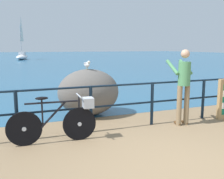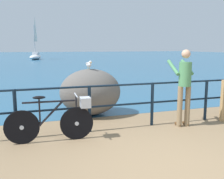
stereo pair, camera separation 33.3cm
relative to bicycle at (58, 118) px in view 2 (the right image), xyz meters
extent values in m
cube|color=#846B4C|center=(1.48, 18.27, -0.51)|extent=(120.00, 120.00, 0.10)
cube|color=#285B7F|center=(1.48, 46.43, -0.46)|extent=(120.00, 90.00, 0.01)
cylinder|color=black|center=(-0.78, 0.36, 0.05)|extent=(0.07, 0.07, 1.02)
cylinder|color=black|center=(0.73, 0.36, 0.05)|extent=(0.07, 0.07, 1.02)
cylinder|color=black|center=(2.23, 0.36, 0.05)|extent=(0.07, 0.07, 1.02)
cylinder|color=black|center=(3.74, 0.36, 0.05)|extent=(0.07, 0.07, 1.02)
cylinder|color=black|center=(1.48, 0.36, 0.54)|extent=(7.53, 0.04, 0.04)
cylinder|color=black|center=(1.48, 0.36, 0.09)|extent=(7.53, 0.04, 0.04)
cylinder|color=black|center=(-0.67, 0.04, -0.13)|extent=(0.66, 0.08, 0.66)
cylinder|color=#B7BCC6|center=(-0.67, 0.04, -0.13)|extent=(0.08, 0.06, 0.08)
cylinder|color=black|center=(0.37, -0.02, -0.13)|extent=(0.66, 0.08, 0.66)
cylinder|color=#B7BCC6|center=(0.37, -0.02, -0.13)|extent=(0.08, 0.06, 0.08)
cylinder|color=black|center=(-0.15, 0.01, 0.34)|extent=(0.99, 0.10, 0.04)
cylinder|color=black|center=(-0.12, 0.01, 0.10)|extent=(0.50, 0.07, 0.50)
cylinder|color=black|center=(-0.33, 0.02, 0.13)|extent=(0.03, 0.03, 0.53)
ellipsoid|color=black|center=(-0.33, 0.02, 0.43)|extent=(0.25, 0.12, 0.06)
cylinder|color=black|center=(0.37, -0.02, 0.15)|extent=(0.03, 0.03, 0.57)
cylinder|color=#B7BCC6|center=(0.37, -0.02, 0.44)|extent=(0.06, 0.48, 0.03)
cube|color=#B7BCC6|center=(0.55, -0.04, 0.29)|extent=(0.22, 0.25, 0.20)
cylinder|color=#8C7251|center=(2.79, 0.07, 0.01)|extent=(0.12, 0.12, 0.95)
ellipsoid|color=#513319|center=(2.80, 0.13, -0.42)|extent=(0.12, 0.27, 0.08)
cylinder|color=#8C7251|center=(2.99, 0.05, 0.01)|extent=(0.12, 0.12, 0.95)
ellipsoid|color=#513319|center=(2.99, 0.11, -0.42)|extent=(0.12, 0.27, 0.08)
cylinder|color=#4C8C59|center=(2.89, 0.06, 0.76)|extent=(0.28, 0.28, 0.55)
sphere|color=tan|center=(2.89, 0.06, 1.22)|extent=(0.20, 0.20, 0.20)
cylinder|color=#4C8C59|center=(2.73, 0.31, 0.90)|extent=(0.11, 0.52, 0.34)
cylinder|color=#4C8C59|center=(3.09, 0.29, 0.90)|extent=(0.11, 0.52, 0.34)
ellipsoid|color=#605B56|center=(1.09, 1.77, 0.16)|extent=(1.66, 1.35, 1.25)
cylinder|color=gold|center=(1.06, 1.73, 0.82)|extent=(0.01, 0.01, 0.06)
cylinder|color=gold|center=(1.02, 1.72, 0.82)|extent=(0.01, 0.01, 0.06)
ellipsoid|color=white|center=(1.04, 1.73, 0.91)|extent=(0.15, 0.27, 0.13)
ellipsoid|color=#9E9EA3|center=(1.04, 1.75, 0.94)|extent=(0.16, 0.26, 0.06)
sphere|color=white|center=(1.06, 1.61, 0.98)|extent=(0.08, 0.08, 0.08)
cone|color=gold|center=(1.07, 1.56, 0.98)|extent=(0.03, 0.05, 0.02)
ellipsoid|color=white|center=(0.79, 34.58, -0.11)|extent=(2.39, 4.59, 0.70)
cube|color=silver|center=(0.87, 34.87, 0.42)|extent=(1.11, 1.46, 0.36)
cylinder|color=#B2B2B7|center=(0.74, 34.38, 2.34)|extent=(0.10, 0.10, 4.20)
pyramid|color=white|center=(0.93, 35.11, 3.92)|extent=(0.47, 1.56, 3.57)
camera|label=1|loc=(-0.84, -4.86, 1.37)|focal=41.52mm
camera|label=2|loc=(-0.52, -4.97, 1.37)|focal=41.52mm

